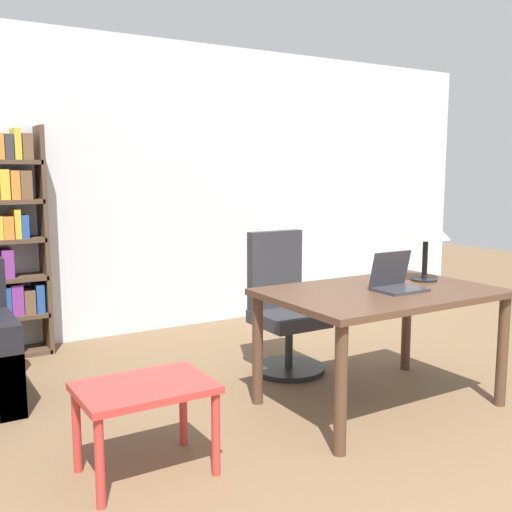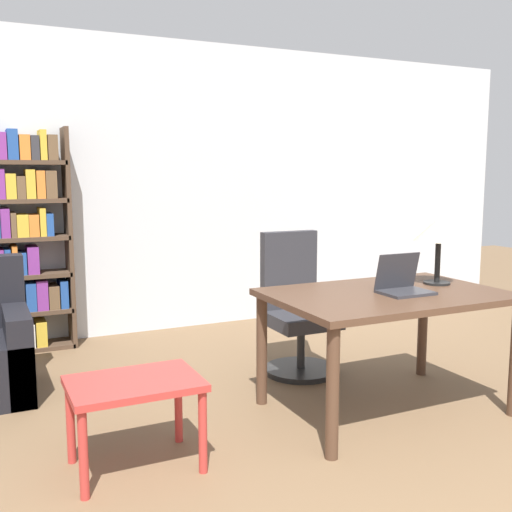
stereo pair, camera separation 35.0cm
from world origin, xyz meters
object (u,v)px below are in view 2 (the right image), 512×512
object	(u,v)px
laptop	(403,284)
table_lamp	(439,231)
desk	(387,307)
office_chair	(296,312)
side_table_blue	(135,394)
bookshelf	(22,241)

from	to	relation	value
laptop	table_lamp	xyz separation A→B (m)	(0.40, 0.14, 0.30)
desk	laptop	size ratio (longest dim) A/B	4.72
desk	office_chair	bearing A→B (deg)	98.39
laptop	office_chair	world-z (taller)	office_chair
desk	office_chair	distance (m)	0.94
office_chair	laptop	bearing A→B (deg)	-78.14
desk	side_table_blue	xyz separation A→B (m)	(-1.61, -0.08, -0.27)
laptop	bookshelf	world-z (taller)	bookshelf
side_table_blue	bookshelf	distance (m)	2.50
table_lamp	office_chair	world-z (taller)	table_lamp
laptop	bookshelf	size ratio (longest dim) A/B	0.16
desk	side_table_blue	world-z (taller)	desk
office_chair	bookshelf	bearing A→B (deg)	141.60
laptop	office_chair	distance (m)	1.05
desk	bookshelf	xyz separation A→B (m)	(-1.94, 2.34, 0.27)
table_lamp	bookshelf	size ratio (longest dim) A/B	0.24
bookshelf	side_table_blue	bearing A→B (deg)	-82.29
office_chair	bookshelf	size ratio (longest dim) A/B	0.56
laptop	desk	bearing A→B (deg)	140.28
office_chair	bookshelf	xyz separation A→B (m)	(-1.81, 1.43, 0.47)
laptop	side_table_blue	bearing A→B (deg)	-179.35
desk	table_lamp	distance (m)	0.66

